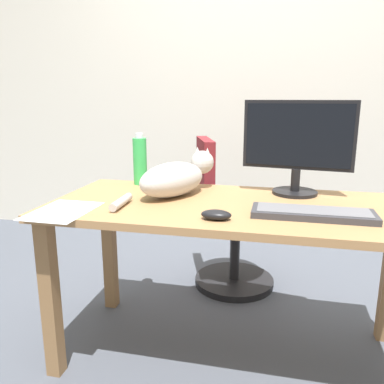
{
  "coord_description": "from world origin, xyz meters",
  "views": [
    {
      "loc": [
        0.18,
        -1.55,
        1.13
      ],
      "look_at": [
        -0.16,
        -0.08,
        0.76
      ],
      "focal_mm": 36.59,
      "sensor_mm": 36.0,
      "label": 1
    }
  ],
  "objects_px": {
    "office_chair": "(227,225)",
    "keyboard": "(313,213)",
    "computer_mouse": "(216,215)",
    "monitor": "(298,144)",
    "water_bottle": "(140,161)",
    "cat": "(176,177)"
  },
  "relations": [
    {
      "from": "office_chair",
      "to": "keyboard",
      "type": "relative_size",
      "value": 2.05
    },
    {
      "from": "office_chair",
      "to": "computer_mouse",
      "type": "height_order",
      "value": "office_chair"
    },
    {
      "from": "monitor",
      "to": "water_bottle",
      "type": "height_order",
      "value": "monitor"
    },
    {
      "from": "office_chair",
      "to": "keyboard",
      "type": "bearing_deg",
      "value": -62.14
    },
    {
      "from": "office_chair",
      "to": "computer_mouse",
      "type": "relative_size",
      "value": 8.21
    },
    {
      "from": "computer_mouse",
      "to": "water_bottle",
      "type": "distance_m",
      "value": 0.69
    },
    {
      "from": "water_bottle",
      "to": "cat",
      "type": "bearing_deg",
      "value": -38.02
    },
    {
      "from": "keyboard",
      "to": "computer_mouse",
      "type": "xyz_separation_m",
      "value": [
        -0.34,
        -0.11,
        0.0
      ]
    },
    {
      "from": "cat",
      "to": "water_bottle",
      "type": "xyz_separation_m",
      "value": [
        -0.23,
        0.18,
        0.04
      ]
    },
    {
      "from": "keyboard",
      "to": "cat",
      "type": "xyz_separation_m",
      "value": [
        -0.57,
        0.21,
        0.07
      ]
    },
    {
      "from": "keyboard",
      "to": "water_bottle",
      "type": "height_order",
      "value": "water_bottle"
    },
    {
      "from": "monitor",
      "to": "water_bottle",
      "type": "xyz_separation_m",
      "value": [
        -0.75,
        0.04,
        -0.11
      ]
    },
    {
      "from": "office_chair",
      "to": "cat",
      "type": "bearing_deg",
      "value": -105.2
    },
    {
      "from": "keyboard",
      "to": "monitor",
      "type": "bearing_deg",
      "value": 99.11
    },
    {
      "from": "keyboard",
      "to": "water_bottle",
      "type": "bearing_deg",
      "value": 154.36
    },
    {
      "from": "monitor",
      "to": "water_bottle",
      "type": "bearing_deg",
      "value": 176.74
    },
    {
      "from": "monitor",
      "to": "water_bottle",
      "type": "relative_size",
      "value": 1.88
    },
    {
      "from": "keyboard",
      "to": "cat",
      "type": "relative_size",
      "value": 0.8
    },
    {
      "from": "computer_mouse",
      "to": "keyboard",
      "type": "bearing_deg",
      "value": 18.38
    },
    {
      "from": "cat",
      "to": "office_chair",
      "type": "bearing_deg",
      "value": 74.8
    },
    {
      "from": "monitor",
      "to": "computer_mouse",
      "type": "xyz_separation_m",
      "value": [
        -0.28,
        -0.46,
        -0.21
      ]
    },
    {
      "from": "monitor",
      "to": "computer_mouse",
      "type": "bearing_deg",
      "value": -121.78
    }
  ]
}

